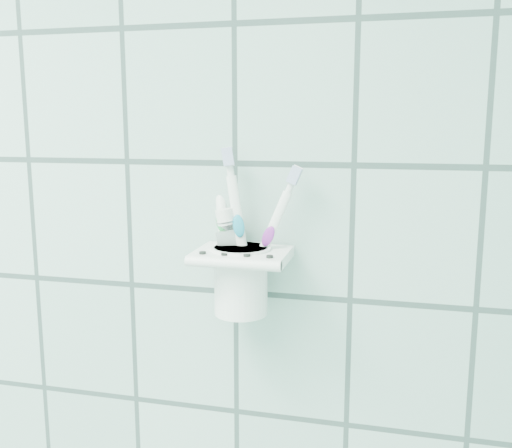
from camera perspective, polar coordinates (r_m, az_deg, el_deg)
holder_bracket at (r=0.72m, az=-1.33°, el=-3.25°), size 0.12×0.10×0.04m
cup at (r=0.73m, az=-1.52°, el=-5.36°), size 0.08×0.08×0.09m
toothbrush_pink at (r=0.72m, az=-0.50°, el=-0.33°), size 0.04×0.03×0.21m
toothbrush_blue at (r=0.72m, az=-2.82°, el=0.23°), size 0.05×0.08×0.22m
toothbrush_orange at (r=0.73m, az=-1.69°, el=-0.66°), size 0.07×0.02×0.19m
toothpaste_tube at (r=0.73m, az=-1.58°, el=-2.58°), size 0.05×0.04×0.13m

